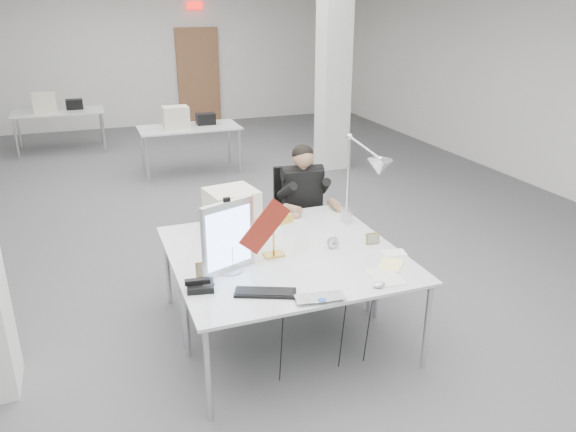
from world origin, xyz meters
name	(u,v)px	position (x,y,z in m)	size (l,w,h in m)	color
room_shell	(219,95)	(0.04, 0.13, 1.69)	(10.04, 14.04, 3.24)	#4D4D4F
desk_main	(305,278)	(0.00, -2.50, 0.74)	(1.80, 0.90, 0.03)	silver
desk_second	(267,233)	(0.00, -1.60, 0.74)	(1.80, 0.90, 0.03)	silver
bg_desk_a	(189,128)	(0.20, 3.00, 0.74)	(1.60, 0.80, 0.03)	silver
bg_desk_b	(58,112)	(-1.80, 5.20, 0.74)	(1.60, 0.80, 0.03)	silver
office_chair	(301,224)	(0.60, -0.91, 0.48)	(0.47, 0.47, 0.97)	black
seated_person	(303,188)	(0.60, -0.96, 0.90)	(0.46, 0.58, 0.87)	black
monitor	(228,237)	(-0.50, -2.21, 1.03)	(0.45, 0.04, 0.56)	silver
pennant	(265,227)	(-0.23, -2.25, 1.09)	(0.42, 0.01, 0.18)	maroon
keyboard	(265,293)	(-0.36, -2.65, 0.77)	(0.43, 0.14, 0.02)	black
laptop	(322,302)	(-0.04, -2.91, 0.77)	(0.34, 0.22, 0.03)	#AAA9AE
mouse	(379,285)	(0.43, -2.84, 0.77)	(0.10, 0.06, 0.04)	silver
bankers_lamp	(274,238)	(-0.10, -2.08, 0.91)	(0.27, 0.11, 0.31)	gold
desk_phone	(200,286)	(-0.77, -2.43, 0.78)	(0.19, 0.17, 0.05)	black
picture_frame_left	(205,269)	(-0.69, -2.24, 0.81)	(0.14, 0.01, 0.11)	#AD894A
picture_frame_right	(373,238)	(0.75, -2.14, 0.80)	(0.12, 0.01, 0.10)	olive
desk_clock	(333,242)	(0.40, -2.11, 0.81)	(0.10, 0.10, 0.03)	#A3A2A6
paper_stack_a	(385,277)	(0.55, -2.72, 0.76)	(0.22, 0.31, 0.01)	silver
paper_stack_b	(391,264)	(0.69, -2.56, 0.76)	(0.16, 0.23, 0.01)	#FEF597
paper_stack_c	(394,253)	(0.83, -2.37, 0.76)	(0.18, 0.13, 0.01)	white
beige_monitor	(232,211)	(-0.28, -1.47, 0.95)	(0.41, 0.39, 0.39)	beige
architect_lamp	(361,178)	(0.77, -1.87, 1.25)	(0.26, 0.77, 0.99)	silver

